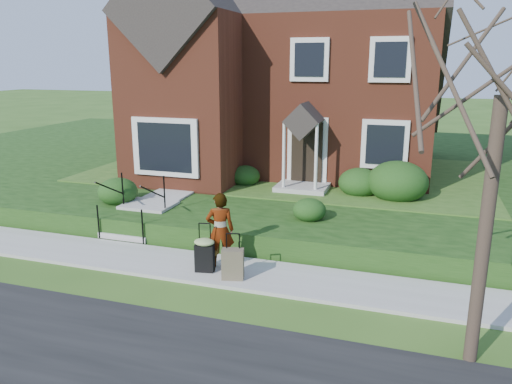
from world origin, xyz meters
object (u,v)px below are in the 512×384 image
at_px(suitcase_black, 205,253).
at_px(tree_verge, 506,66).
at_px(woman, 220,230).
at_px(suitcase_olive, 233,264).
at_px(front_steps, 141,215).

height_order(suitcase_black, tree_verge, tree_verge).
distance_m(woman, suitcase_olive, 0.90).
xyz_separation_m(front_steps, tree_verge, (8.11, -3.76, 4.01)).
height_order(front_steps, woman, woman).
height_order(woman, suitcase_black, woman).
xyz_separation_m(front_steps, suitcase_black, (2.83, -2.08, 0.03)).
relative_size(woman, tree_verge, 0.27).
bearing_deg(front_steps, suitcase_black, -36.33).
bearing_deg(suitcase_black, woman, 46.33).
bearing_deg(tree_verge, woman, 158.00).
xyz_separation_m(front_steps, suitcase_olive, (3.55, -2.26, -0.06)).
xyz_separation_m(woman, tree_verge, (5.05, -2.04, 3.55)).
bearing_deg(tree_verge, front_steps, 155.09).
distance_m(front_steps, suitcase_black, 3.51).
xyz_separation_m(front_steps, woman, (3.06, -1.72, 0.46)).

